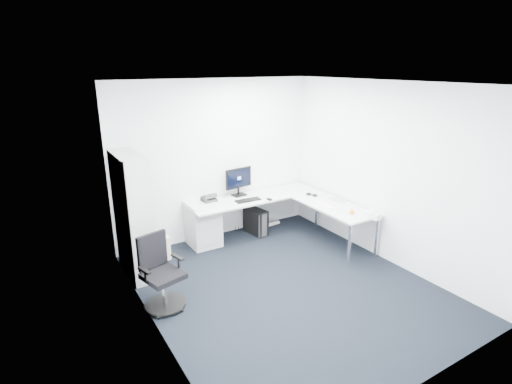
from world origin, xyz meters
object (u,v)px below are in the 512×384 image
bookshelf (133,216)px  task_chair (163,274)px  l_desk (265,222)px  laptop (338,194)px  monitor (239,182)px

bookshelf → task_chair: (0.04, -1.06, -0.42)m
bookshelf → task_chair: 1.14m
l_desk → laptop: laptop is taller
bookshelf → monitor: (1.97, 0.49, 0.08)m
l_desk → laptop: size_ratio=7.94×
monitor → laptop: monitor is taller
bookshelf → laptop: 3.35m
monitor → laptop: (1.32, -1.08, -0.15)m
monitor → l_desk: bearing=-77.4°
l_desk → laptop: bearing=-26.0°
bookshelf → l_desk: bearing=-1.3°
task_chair → laptop: 3.30m
l_desk → task_chair: bearing=-154.6°
task_chair → bookshelf: bearing=77.3°
task_chair → laptop: bearing=-6.8°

